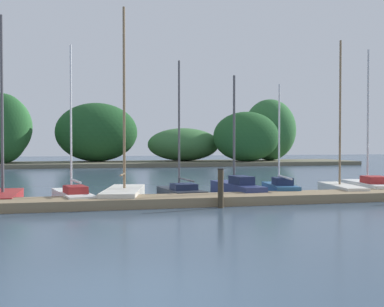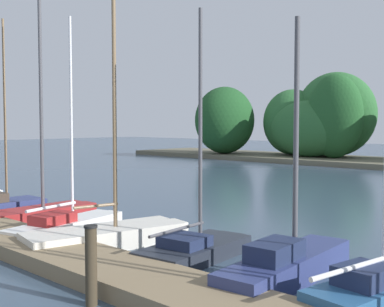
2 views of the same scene
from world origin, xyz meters
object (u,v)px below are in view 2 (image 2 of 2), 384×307
sailboat_3 (3,204)px  sailboat_8 (290,262)px  sailboat_4 (40,208)px  sailboat_7 (197,246)px  mooring_piling_2 (91,265)px  sailboat_9 (379,290)px  sailboat_5 (68,224)px  sailboat_6 (112,233)px

sailboat_3 → sailboat_8: 11.70m
sailboat_4 → sailboat_8: bearing=-90.4°
sailboat_7 → mooring_piling_2: (0.77, -3.60, 0.43)m
sailboat_7 → sailboat_9: (4.57, -0.22, 0.04)m
sailboat_8 → sailboat_9: size_ratio=1.07×
sailboat_5 → mooring_piling_2: (5.33, -2.96, 0.43)m
sailboat_6 → sailboat_9: 7.08m
sailboat_6 → sailboat_3: bearing=100.1°
sailboat_3 → sailboat_7: sailboat_3 is taller
sailboat_5 → sailboat_7: size_ratio=1.06×
mooring_piling_2 → sailboat_8: bearing=64.0°
sailboat_4 → mooring_piling_2: size_ratio=5.19×
sailboat_5 → sailboat_4: bearing=63.7°
sailboat_5 → sailboat_6: 2.07m
mooring_piling_2 → sailboat_4: bearing=155.8°
sailboat_6 → sailboat_7: bearing=-63.5°
sailboat_9 → sailboat_6: bearing=101.9°
sailboat_5 → mooring_piling_2: bearing=-131.6°
sailboat_9 → mooring_piling_2: (-3.80, -3.37, 0.39)m
sailboat_3 → sailboat_9: 13.70m
sailboat_3 → sailboat_6: 6.63m
sailboat_9 → sailboat_8: bearing=90.0°
sailboat_5 → sailboat_8: sailboat_5 is taller
sailboat_4 → sailboat_7: 7.31m
sailboat_8 → mooring_piling_2: size_ratio=3.75×
sailboat_6 → sailboat_7: (2.49, 0.63, -0.06)m
sailboat_6 → sailboat_8: bearing=-69.7°
sailboat_7 → mooring_piling_2: bearing=-174.6°
sailboat_5 → mooring_piling_2: sailboat_5 is taller
sailboat_4 → sailboat_8: size_ratio=1.38×
sailboat_3 → sailboat_5: bearing=-92.9°
sailboat_5 → sailboat_9: bearing=-99.9°
sailboat_5 → sailboat_9: 9.14m
sailboat_5 → sailboat_8: 7.17m
sailboat_9 → sailboat_7: bearing=95.8°
sailboat_4 → sailboat_7: size_ratio=1.26×
sailboat_7 → sailboat_5: bearing=91.2°
sailboat_7 → sailboat_9: sailboat_7 is taller
sailboat_4 → sailboat_9: (11.88, -0.26, -0.02)m
sailboat_5 → sailboat_9: sailboat_5 is taller
sailboat_3 → mooring_piling_2: sailboat_3 is taller
sailboat_4 → mooring_piling_2: 8.87m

